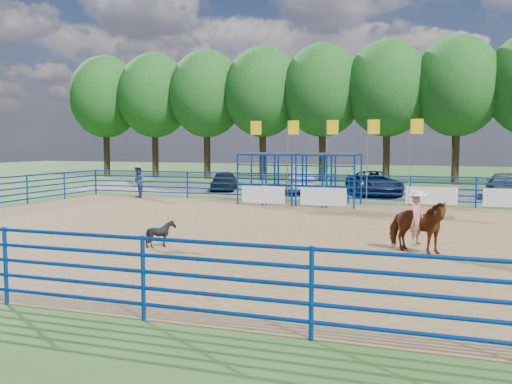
{
  "coord_description": "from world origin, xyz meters",
  "views": [
    {
      "loc": [
        5.08,
        -18.53,
        3.11
      ],
      "look_at": [
        -1.79,
        1.0,
        1.3
      ],
      "focal_mm": 40.0,
      "sensor_mm": 36.0,
      "label": 1
    }
  ],
  "objects_px": {
    "spectator_cowboy": "(138,182)",
    "car_d": "(506,185)",
    "car_c": "(374,183)",
    "car_a": "(224,181)",
    "car_b": "(299,182)",
    "horse_and_rider": "(417,222)",
    "calf": "(161,234)"
  },
  "relations": [
    {
      "from": "car_c",
      "to": "car_d",
      "type": "height_order",
      "value": "car_d"
    },
    {
      "from": "calf",
      "to": "spectator_cowboy",
      "type": "bearing_deg",
      "value": 31.52
    },
    {
      "from": "car_b",
      "to": "car_c",
      "type": "bearing_deg",
      "value": 159.93
    },
    {
      "from": "calf",
      "to": "car_a",
      "type": "distance_m",
      "value": 20.01
    },
    {
      "from": "car_b",
      "to": "car_d",
      "type": "distance_m",
      "value": 11.69
    },
    {
      "from": "spectator_cowboy",
      "to": "car_a",
      "type": "distance_m",
      "value": 6.81
    },
    {
      "from": "spectator_cowboy",
      "to": "car_d",
      "type": "bearing_deg",
      "value": 19.44
    },
    {
      "from": "car_a",
      "to": "car_c",
      "type": "bearing_deg",
      "value": -18.27
    },
    {
      "from": "car_c",
      "to": "horse_and_rider",
      "type": "bearing_deg",
      "value": -103.16
    },
    {
      "from": "calf",
      "to": "car_d",
      "type": "relative_size",
      "value": 0.16
    },
    {
      "from": "horse_and_rider",
      "to": "car_a",
      "type": "relative_size",
      "value": 0.65
    },
    {
      "from": "calf",
      "to": "horse_and_rider",
      "type": "bearing_deg",
      "value": -79.22
    },
    {
      "from": "spectator_cowboy",
      "to": "car_c",
      "type": "relative_size",
      "value": 0.36
    },
    {
      "from": "spectator_cowboy",
      "to": "horse_and_rider",
      "type": "bearing_deg",
      "value": -35.55
    },
    {
      "from": "car_a",
      "to": "car_c",
      "type": "relative_size",
      "value": 0.74
    },
    {
      "from": "car_c",
      "to": "car_d",
      "type": "xyz_separation_m",
      "value": [
        7.15,
        0.65,
        0.0
      ]
    },
    {
      "from": "spectator_cowboy",
      "to": "car_c",
      "type": "xyz_separation_m",
      "value": [
        12.12,
        6.15,
        -0.21
      ]
    },
    {
      "from": "car_a",
      "to": "car_b",
      "type": "bearing_deg",
      "value": -18.86
    },
    {
      "from": "car_c",
      "to": "car_d",
      "type": "relative_size",
      "value": 1.04
    },
    {
      "from": "car_b",
      "to": "car_c",
      "type": "height_order",
      "value": "car_c"
    },
    {
      "from": "calf",
      "to": "car_a",
      "type": "relative_size",
      "value": 0.21
    },
    {
      "from": "horse_and_rider",
      "to": "car_a",
      "type": "height_order",
      "value": "horse_and_rider"
    },
    {
      "from": "calf",
      "to": "car_d",
      "type": "height_order",
      "value": "car_d"
    },
    {
      "from": "spectator_cowboy",
      "to": "car_d",
      "type": "height_order",
      "value": "spectator_cowboy"
    },
    {
      "from": "horse_and_rider",
      "to": "car_b",
      "type": "bearing_deg",
      "value": 114.91
    },
    {
      "from": "car_a",
      "to": "car_b",
      "type": "height_order",
      "value": "car_b"
    },
    {
      "from": "car_b",
      "to": "calf",
      "type": "bearing_deg",
      "value": 72.93
    },
    {
      "from": "car_d",
      "to": "car_b",
      "type": "bearing_deg",
      "value": 4.12
    },
    {
      "from": "car_b",
      "to": "car_d",
      "type": "xyz_separation_m",
      "value": [
        11.67,
        0.63,
        0.01
      ]
    },
    {
      "from": "horse_and_rider",
      "to": "spectator_cowboy",
      "type": "distance_m",
      "value": 19.23
    },
    {
      "from": "calf",
      "to": "car_d",
      "type": "xyz_separation_m",
      "value": [
        10.78,
        19.6,
        0.3
      ]
    },
    {
      "from": "spectator_cowboy",
      "to": "car_b",
      "type": "distance_m",
      "value": 9.78
    }
  ]
}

